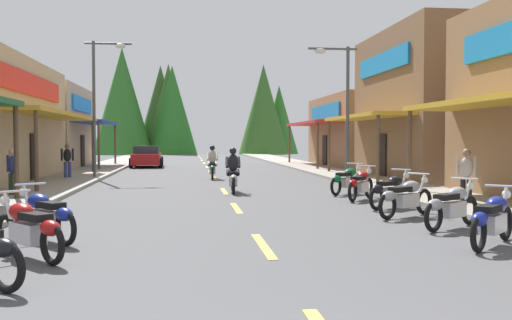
% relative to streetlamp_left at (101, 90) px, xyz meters
% --- Properties ---
extents(ground, '(10.25, 82.59, 0.10)m').
position_rel_streetlamp_left_xyz_m(ground, '(5.21, 1.76, -4.16)').
color(ground, '#4C4C4F').
extents(sidewalk_left, '(2.77, 82.59, 0.12)m').
position_rel_streetlamp_left_xyz_m(sidewalk_left, '(-1.31, 1.76, -4.05)').
color(sidewalk_left, gray).
rests_on(sidewalk_left, ground).
extents(sidewalk_right, '(2.77, 82.59, 0.12)m').
position_rel_streetlamp_left_xyz_m(sidewalk_right, '(11.72, 1.76, -4.05)').
color(sidewalk_right, gray).
rests_on(sidewalk_right, ground).
extents(centerline_dashes, '(0.16, 60.77, 0.01)m').
position_rel_streetlamp_left_xyz_m(centerline_dashes, '(5.21, 5.75, -4.11)').
color(centerline_dashes, '#E0C64C').
rests_on(centerline_dashes, ground).
extents(storefront_left_far, '(9.10, 9.05, 5.16)m').
position_rel_streetlamp_left_xyz_m(storefront_left_far, '(-6.30, 10.52, -1.53)').
color(storefront_left_far, tan).
rests_on(storefront_left_far, ground).
extents(storefront_right_middle, '(10.30, 9.44, 6.98)m').
position_rel_streetlamp_left_xyz_m(storefront_right_middle, '(17.33, -0.82, -0.62)').
color(storefront_right_middle, brown).
rests_on(storefront_right_middle, ground).
extents(storefront_right_far, '(8.60, 10.90, 4.70)m').
position_rel_streetlamp_left_xyz_m(storefront_right_far, '(16.46, 10.69, -1.75)').
color(storefront_right_far, olive).
rests_on(storefront_right_far, ground).
extents(streetlamp_left, '(2.13, 0.30, 6.33)m').
position_rel_streetlamp_left_xyz_m(streetlamp_left, '(0.00, 0.00, 0.00)').
color(streetlamp_left, '#474C51').
rests_on(streetlamp_left, ground).
extents(streetlamp_right, '(2.13, 0.30, 5.79)m').
position_rel_streetlamp_left_xyz_m(streetlamp_right, '(10.40, -3.15, -0.30)').
color(streetlamp_right, '#474C51').
rests_on(streetlamp_right, ground).
extents(motorcycle_parked_right_0, '(1.60, 1.57, 1.04)m').
position_rel_streetlamp_left_xyz_m(motorcycle_parked_right_0, '(9.14, -18.01, -3.62)').
color(motorcycle_parked_right_0, black).
rests_on(motorcycle_parked_right_0, ground).
extents(motorcycle_parked_right_1, '(1.78, 1.35, 1.04)m').
position_rel_streetlamp_left_xyz_m(motorcycle_parked_right_1, '(9.35, -16.00, -3.62)').
color(motorcycle_parked_right_1, black).
rests_on(motorcycle_parked_right_1, ground).
extents(motorcycle_parked_right_2, '(1.82, 1.30, 1.04)m').
position_rel_streetlamp_left_xyz_m(motorcycle_parked_right_2, '(9.07, -14.17, -3.62)').
color(motorcycle_parked_right_2, black).
rests_on(motorcycle_parked_right_2, ground).
extents(motorcycle_parked_right_3, '(1.71, 1.44, 1.04)m').
position_rel_streetlamp_left_xyz_m(motorcycle_parked_right_3, '(9.36, -12.34, -3.62)').
color(motorcycle_parked_right_3, black).
rests_on(motorcycle_parked_right_3, ground).
extents(motorcycle_parked_right_4, '(1.34, 1.79, 1.04)m').
position_rel_streetlamp_left_xyz_m(motorcycle_parked_right_4, '(9.17, -10.22, -3.62)').
color(motorcycle_parked_right_4, black).
rests_on(motorcycle_parked_right_4, ground).
extents(motorcycle_parked_right_5, '(1.58, 1.59, 1.04)m').
position_rel_streetlamp_left_xyz_m(motorcycle_parked_right_5, '(9.25, -8.37, -3.62)').
color(motorcycle_parked_right_5, black).
rests_on(motorcycle_parked_right_5, ground).
extents(motorcycle_parked_left_1, '(1.48, 1.68, 1.04)m').
position_rel_streetlamp_left_xyz_m(motorcycle_parked_left_1, '(1.44, -18.14, -3.62)').
color(motorcycle_parked_left_1, black).
rests_on(motorcycle_parked_left_1, ground).
extents(motorcycle_parked_left_2, '(1.48, 1.68, 1.04)m').
position_rel_streetlamp_left_xyz_m(motorcycle_parked_left_2, '(1.32, -16.56, -3.62)').
color(motorcycle_parked_left_2, black).
rests_on(motorcycle_parked_left_2, ground).
extents(rider_cruising_lead, '(0.60, 2.14, 1.57)m').
position_rel_streetlamp_left_xyz_m(rider_cruising_lead, '(5.48, -7.45, -3.46)').
color(rider_cruising_lead, black).
rests_on(rider_cruising_lead, ground).
extents(rider_cruising_trailing, '(0.60, 2.14, 1.57)m').
position_rel_streetlamp_left_xyz_m(rider_cruising_trailing, '(5.07, -0.44, -3.46)').
color(rider_cruising_trailing, black).
rests_on(rider_cruising_trailing, ground).
extents(pedestrian_by_shop, '(0.44, 0.44, 1.56)m').
position_rel_streetlamp_left_xyz_m(pedestrian_by_shop, '(-1.54, -8.48, -3.22)').
color(pedestrian_by_shop, '#3F593F').
rests_on(pedestrian_by_shop, ground).
extents(pedestrian_browsing, '(0.44, 0.44, 1.59)m').
position_rel_streetlamp_left_xyz_m(pedestrian_browsing, '(11.53, -12.28, -3.20)').
color(pedestrian_browsing, black).
rests_on(pedestrian_browsing, ground).
extents(pedestrian_waiting, '(0.57, 0.31, 1.65)m').
position_rel_streetlamp_left_xyz_m(pedestrian_waiting, '(-1.48, -0.26, -3.16)').
color(pedestrian_waiting, '#333F8C').
rests_on(pedestrian_waiting, ground).
extents(parked_car_curbside, '(2.11, 4.32, 1.40)m').
position_rel_streetlamp_left_xyz_m(parked_car_curbside, '(1.28, 11.59, -3.43)').
color(parked_car_curbside, '#B21919').
rests_on(parked_car_curbside, ground).
extents(treeline_backdrop, '(24.76, 10.91, 12.65)m').
position_rel_streetlamp_left_xyz_m(treeline_backdrop, '(3.92, 44.26, 1.37)').
color(treeline_backdrop, '#2A6A23').
rests_on(treeline_backdrop, ground).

